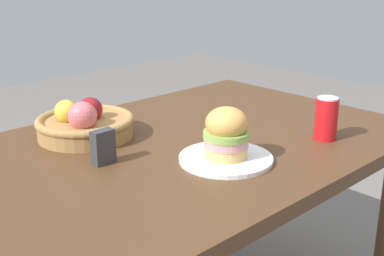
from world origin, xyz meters
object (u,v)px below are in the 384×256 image
at_px(plate, 225,159).
at_px(napkin_holder, 103,147).
at_px(soda_can, 326,118).
at_px(fruit_basket, 85,123).
at_px(sandwich, 226,133).

bearing_deg(plate, napkin_holder, 139.00).
bearing_deg(soda_can, napkin_holder, 153.15).
height_order(plate, soda_can, soda_can).
relative_size(soda_can, fruit_basket, 0.43).
height_order(fruit_basket, napkin_holder, fruit_basket).
bearing_deg(fruit_basket, napkin_holder, -110.25).
distance_m(plate, fruit_basket, 0.45).
relative_size(plate, napkin_holder, 2.75).
height_order(plate, sandwich, sandwich).
distance_m(plate, napkin_holder, 0.32).
bearing_deg(fruit_basket, soda_can, -45.20).
relative_size(sandwich, fruit_basket, 0.46).
bearing_deg(napkin_holder, soda_can, -28.88).
bearing_deg(plate, sandwich, 180.00).
distance_m(sandwich, soda_can, 0.35).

